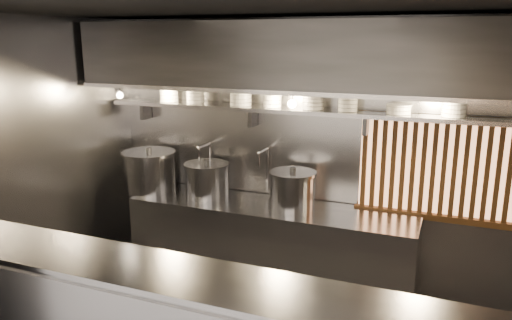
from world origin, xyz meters
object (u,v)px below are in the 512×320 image
Objects in this scene: pendant_bulb at (292,104)px; stock_pot_left at (150,171)px; stock_pot_right at (293,189)px; heat_lamp at (118,90)px; stock_pot_mid at (207,180)px.

pendant_bulb is 0.26× the size of stock_pot_left.
heat_lamp is at bearing -170.28° from stock_pot_right.
stock_pot_right is at bearing -48.64° from pendant_bulb.
stock_pot_mid is at bearing -178.67° from pendant_bulb.
stock_pot_right is (0.98, -0.01, 0.00)m from stock_pot_mid.
pendant_bulb is (1.80, 0.35, -0.11)m from heat_lamp.
stock_pot_mid is at bearing 179.18° from stock_pot_right.
heat_lamp is at bearing -169.00° from pendant_bulb.
stock_pot_left is (0.15, 0.27, -0.94)m from heat_lamp.
stock_pot_mid is (-0.95, -0.02, -0.87)m from pendant_bulb.
pendant_bulb is at bearing 1.33° from stock_pot_mid.
heat_lamp is 1.33m from stock_pot_mid.
pendant_bulb is at bearing 11.00° from heat_lamp.
pendant_bulb reaches higher than stock_pot_right.
stock_pot_mid is (0.84, 0.33, -0.98)m from heat_lamp.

